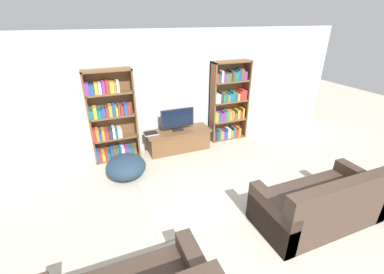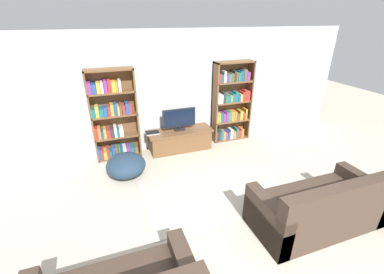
{
  "view_description": "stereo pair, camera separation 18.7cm",
  "coord_description": "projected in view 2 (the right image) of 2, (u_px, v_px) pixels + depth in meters",
  "views": [
    {
      "loc": [
        -1.68,
        -1.13,
        2.81
      ],
      "look_at": [
        0.01,
        3.02,
        0.7
      ],
      "focal_mm": 24.0,
      "sensor_mm": 36.0,
      "label": 1
    },
    {
      "loc": [
        -1.51,
        -1.2,
        2.81
      ],
      "look_at": [
        0.01,
        3.02,
        0.7
      ],
      "focal_mm": 24.0,
      "sensor_mm": 36.0,
      "label": 2
    }
  ],
  "objects": [
    {
      "name": "wall_back",
      "position": [
        173.0,
        91.0,
        5.73
      ],
      "size": [
        8.8,
        0.06,
        2.6
      ],
      "color": "silver",
      "rests_on": "ground_plane"
    },
    {
      "name": "bookshelf_left",
      "position": [
        113.0,
        118.0,
        5.33
      ],
      "size": [
        0.94,
        0.3,
        1.91
      ],
      "color": "brown",
      "rests_on": "ground_plane"
    },
    {
      "name": "bookshelf_right",
      "position": [
        231.0,
        104.0,
        6.16
      ],
      "size": [
        0.94,
        0.3,
        1.91
      ],
      "color": "brown",
      "rests_on": "ground_plane"
    },
    {
      "name": "tv_stand",
      "position": [
        180.0,
        140.0,
        5.91
      ],
      "size": [
        1.46,
        0.54,
        0.48
      ],
      "color": "brown",
      "rests_on": "ground_plane"
    },
    {
      "name": "television",
      "position": [
        179.0,
        119.0,
        5.72
      ],
      "size": [
        0.75,
        0.16,
        0.5
      ],
      "color": "black",
      "rests_on": "tv_stand"
    },
    {
      "name": "laptop",
      "position": [
        152.0,
        133.0,
        5.65
      ],
      "size": [
        0.31,
        0.22,
        0.03
      ],
      "color": "#B7B7BC",
      "rests_on": "tv_stand"
    },
    {
      "name": "area_rug",
      "position": [
        215.0,
        191.0,
        4.54
      ],
      "size": [
        2.53,
        1.53,
        0.02
      ],
      "color": "beige",
      "rests_on": "ground_plane"
    },
    {
      "name": "couch_right_sofa",
      "position": [
        318.0,
        208.0,
        3.69
      ],
      "size": [
        1.88,
        0.89,
        0.91
      ],
      "color": "#423328",
      "rests_on": "ground_plane"
    },
    {
      "name": "beanbag_ottoman",
      "position": [
        126.0,
        165.0,
        4.93
      ],
      "size": [
        0.75,
        0.75,
        0.44
      ],
      "primitive_type": "ellipsoid",
      "color": "#23384C",
      "rests_on": "ground_plane"
    }
  ]
}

